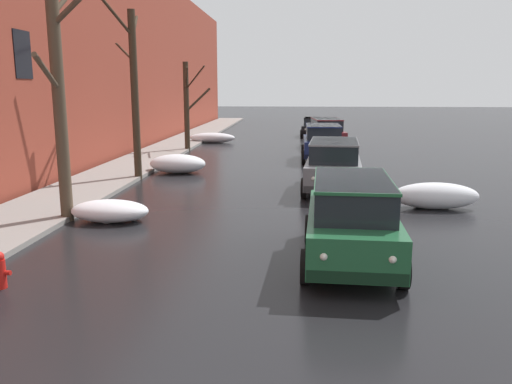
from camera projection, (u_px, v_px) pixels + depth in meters
The scene contains 15 objects.
left_sidewalk_slab at pixel (116, 173), 22.22m from camera, with size 2.80×80.00×0.14m, color gray.
brick_townhouse_facade at pixel (63, 42), 21.28m from camera, with size 0.63×80.00×11.02m.
snow_bank_near_corner_left at pixel (111, 211), 14.45m from camera, with size 2.17×1.22×0.61m.
snow_bank_along_left_kerb at pixel (434, 196), 16.00m from camera, with size 2.61×1.00×0.82m.
snow_bank_mid_block_left at pixel (213, 138), 35.14m from camera, with size 3.08×1.10×0.68m.
snow_bank_along_right_kerb at pixel (177, 164), 22.68m from camera, with size 2.44×1.47×0.82m.
bare_tree_second_along_sidewalk at pixel (59, 90), 13.92m from camera, with size 1.51×2.68×6.82m.
bare_tree_mid_block at pixel (134, 88), 20.51m from camera, with size 1.43×3.97×7.20m.
bare_tree_far_down_block at pixel (187, 105), 30.08m from camera, with size 1.60×2.38×5.12m.
suv_green_approaching_near_lane at pixel (351, 218), 10.94m from camera, with size 2.16×4.45×1.82m.
suv_grey_parked_kerbside_close at pixel (334, 164), 18.63m from camera, with size 2.36×4.60×1.82m.
suv_darkblue_parked_kerbside_mid at pixel (323, 141), 26.44m from camera, with size 2.14×4.29×1.82m.
suv_maroon_parked_far_down_block at pixel (326, 132), 31.85m from camera, with size 2.31×4.92×1.82m.
sedan_black_queued_behind_truck at pixel (314, 126), 39.69m from camera, with size 2.08×3.97×1.42m.
fire_hydrant at pixel (0, 270), 9.64m from camera, with size 0.42×0.22×0.71m.
Camera 1 is at (0.90, -3.41, 3.68)m, focal length 36.52 mm.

